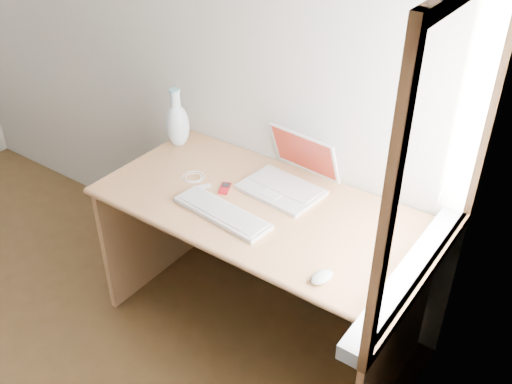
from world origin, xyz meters
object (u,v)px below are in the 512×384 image
Objects in this scene: desk at (269,233)px; external_keyboard at (222,213)px; laptop at (287,176)px; vase at (177,124)px.

desk is 0.35m from external_keyboard.
laptop reaches higher than external_keyboard.
desk is 0.74m from vase.
external_keyboard is at bearing -31.93° from vase.
desk is at bearing -99.67° from laptop.
external_keyboard is 1.51× the size of vase.
desk is 4.60× the size of vase.
laptop is at bearing -0.28° from vase.
external_keyboard is 0.67m from vase.
external_keyboard reaches higher than desk.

